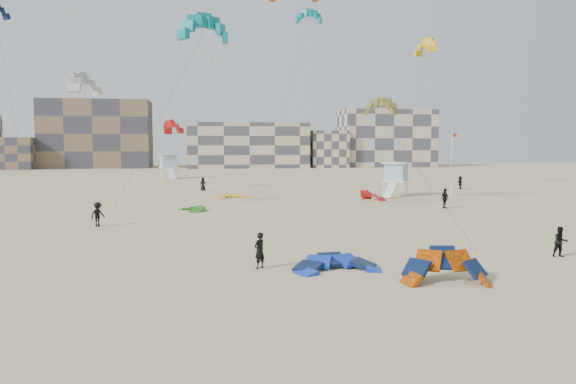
{
  "coord_description": "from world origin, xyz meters",
  "views": [
    {
      "loc": [
        -2.24,
        -23.44,
        5.85
      ],
      "look_at": [
        2.28,
        6.0,
        3.41
      ],
      "focal_mm": 35.0,
      "sensor_mm": 36.0,
      "label": 1
    }
  ],
  "objects": [
    {
      "name": "kitesurfer_main",
      "position": [
        0.43,
        2.96,
        0.87
      ],
      "size": [
        0.75,
        0.73,
        1.74
      ],
      "primitive_type": "imported",
      "rotation": [
        0.0,
        0.0,
        3.88
      ],
      "color": "black",
      "rests_on": "ground"
    },
    {
      "name": "kitesurfer_f",
      "position": [
        32.56,
        48.41,
        0.89
      ],
      "size": [
        0.87,
        1.72,
        1.78
      ],
      "primitive_type": "imported",
      "rotation": [
        0.0,
        0.0,
        -1.79
      ],
      "color": "black",
      "rests_on": "ground"
    },
    {
      "name": "flagpole",
      "position": [
        26.57,
        38.37,
        3.99
      ],
      "size": [
        0.62,
        0.09,
        7.59
      ],
      "color": "white",
      "rests_on": "ground"
    },
    {
      "name": "kite_ground_yellow",
      "position": [
        1.16,
        40.09,
        0.0
      ],
      "size": [
        3.71,
        3.88,
        1.18
      ],
      "primitive_type": null,
      "rotation": [
        0.16,
        0.0,
        0.15
      ],
      "color": "yellow",
      "rests_on": "ground"
    },
    {
      "name": "condo_east",
      "position": [
        50.0,
        132.0,
        8.0
      ],
      "size": [
        26.0,
        14.0,
        16.0
      ],
      "primitive_type": "cube",
      "color": "#C6AC91",
      "rests_on": "ground"
    },
    {
      "name": "lifeguard_tower_far",
      "position": [
        -8.27,
        80.59,
        2.22
      ],
      "size": [
        3.8,
        6.48,
        4.47
      ],
      "rotation": [
        0.0,
        0.0,
        0.23
      ],
      "color": "white",
      "rests_on": "ground"
    },
    {
      "name": "kite_fly_olive",
      "position": [
        16.09,
        32.89,
        9.73
      ],
      "size": [
        7.26,
        4.81,
        10.14
      ],
      "rotation": [
        0.0,
        0.0,
        -0.58
      ],
      "color": "olive",
      "rests_on": "ground"
    },
    {
      "name": "condo_west_b",
      "position": [
        -30.0,
        134.0,
        9.0
      ],
      "size": [
        28.0,
        14.0,
        18.0
      ],
      "primitive_type": "cube",
      "color": "brown",
      "rests_on": "ground"
    },
    {
      "name": "kitesurfer_d",
      "position": [
        20.34,
        26.24,
        0.94
      ],
      "size": [
        0.61,
        1.15,
        1.88
      ],
      "primitive_type": "imported",
      "rotation": [
        0.0,
        0.0,
        1.71
      ],
      "color": "black",
      "rests_on": "ground"
    },
    {
      "name": "kite_ground_orange",
      "position": [
        8.02,
        -1.18,
        0.0
      ],
      "size": [
        4.29,
        4.3,
        3.75
      ],
      "primitive_type": null,
      "rotation": [
        0.82,
        0.0,
        -0.17
      ],
      "color": "#FF5B00",
      "rests_on": "ground"
    },
    {
      "name": "kite_ground_green",
      "position": [
        -3.2,
        27.81,
        0.0
      ],
      "size": [
        4.08,
        3.98,
        1.39
      ],
      "primitive_type": null,
      "rotation": [
        0.22,
        0.0,
        -1.12
      ],
      "color": "#237A12",
      "rests_on": "ground"
    },
    {
      "name": "kitesurfer_b",
      "position": [
        16.4,
        3.27,
        0.81
      ],
      "size": [
        0.86,
        0.71,
        1.62
      ],
      "primitive_type": "imported",
      "rotation": [
        0.0,
        0.0,
        -0.14
      ],
      "color": "black",
      "rests_on": "ground"
    },
    {
      "name": "condo_fill_right",
      "position": [
        32.0,
        128.0,
        5.0
      ],
      "size": [
        10.0,
        10.0,
        10.0
      ],
      "primitive_type": "cube",
      "color": "#C6AC91",
      "rests_on": "ground"
    },
    {
      "name": "lifeguard_tower_near",
      "position": [
        20.18,
        39.32,
        1.96
      ],
      "size": [
        3.89,
        5.95,
        3.95
      ],
      "rotation": [
        0.0,
        0.0,
        -0.61
      ],
      "color": "white",
      "rests_on": "ground"
    },
    {
      "name": "kite_fly_yellow",
      "position": [
        28.54,
        51.73,
        19.38
      ],
      "size": [
        4.67,
        4.77,
        19.79
      ],
      "rotation": [
        0.0,
        0.0,
        -1.43
      ],
      "color": "yellow",
      "rests_on": "ground"
    },
    {
      "name": "condo_mid",
      "position": [
        10.0,
        130.0,
        6.0
      ],
      "size": [
        32.0,
        16.0,
        12.0
      ],
      "primitive_type": "cube",
      "color": "#C6AC91",
      "rests_on": "ground"
    },
    {
      "name": "kitesurfer_c",
      "position": [
        -9.79,
        18.75,
        0.89
      ],
      "size": [
        1.28,
        1.29,
        1.78
      ],
      "primitive_type": "imported",
      "rotation": [
        0.0,
        0.0,
        0.79
      ],
      "color": "black",
      "rests_on": "ground"
    },
    {
      "name": "kite_fly_grey",
      "position": [
        -12.62,
        29.88,
        11.3
      ],
      "size": [
        4.86,
        4.82,
        11.69
      ],
      "rotation": [
        0.0,
        0.0,
        1.11
      ],
      "color": "silver",
      "rests_on": "ground"
    },
    {
      "name": "kite_ground_blue",
      "position": [
        4.02,
        1.98,
        0.0
      ],
      "size": [
        4.37,
        4.59,
        2.28
      ],
      "primitive_type": null,
      "rotation": [
        0.28,
        0.0,
        0.08
      ],
      "color": "#1D32E4",
      "rests_on": "ground"
    },
    {
      "name": "kite_fly_teal_a",
      "position": [
        -1.93,
        22.88,
        15.07
      ],
      "size": [
        9.47,
        6.28,
        15.32
      ],
      "rotation": [
        0.0,
        0.0,
        0.32
      ],
      "color": "#0B7189",
      "rests_on": "ground"
    },
    {
      "name": "condo_fill_left",
      "position": [
        -50.0,
        128.0,
        4.0
      ],
      "size": [
        12.0,
        10.0,
        8.0
      ],
      "primitive_type": "cube",
      "color": "brown",
      "rests_on": "ground"
    },
    {
      "name": "kitesurfer_e",
      "position": [
        -2.15,
        50.76,
        0.87
      ],
      "size": [
        0.88,
        0.61,
        1.73
      ],
      "primitive_type": "imported",
      "rotation": [
        0.0,
        0.0,
        0.07
      ],
      "color": "black",
      "rests_on": "ground"
    },
    {
      "name": "kite_fly_teal_b",
      "position": [
        13.11,
        57.06,
        24.16
      ],
      "size": [
        8.83,
        5.61,
        24.32
      ],
      "rotation": [
        0.0,
        0.0,
        -0.18
      ],
      "color": "#0B7189",
      "rests_on": "ground"
    },
    {
      "name": "ground",
      "position": [
        0.0,
        0.0,
        0.0
      ],
      "size": [
        320.0,
        320.0,
        0.0
      ],
      "primitive_type": "plane",
      "color": "tan",
      "rests_on": "ground"
    },
    {
      "name": "kite_ground_red_far",
      "position": [
        16.0,
        35.12,
        0.0
      ],
      "size": [
        4.29,
        4.19,
        3.24
      ],
      "primitive_type": null,
      "rotation": [
        0.65,
        0.0,
        1.86
      ],
      "color": "red",
      "rests_on": "ground"
    },
    {
      "name": "kite_fly_red",
      "position": [
        -6.18,
        56.48,
        8.31
      ],
      "size": [
        5.3,
        5.25,
        8.93
      ],
      "rotation": [
        0.0,
        0.0,
        2.16
      ],
      "color": "red",
      "rests_on": "ground"
    }
  ]
}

